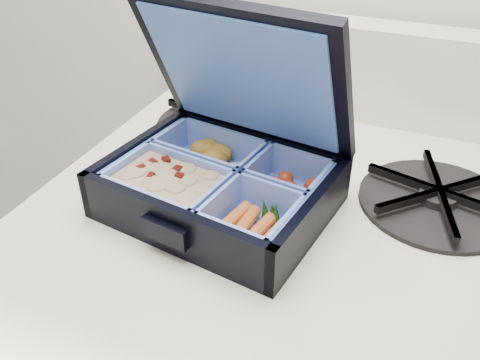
% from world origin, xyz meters
% --- Properties ---
extents(bento_box, '(0.26, 0.22, 0.06)m').
position_xyz_m(bento_box, '(0.17, 1.65, 0.92)').
color(bento_box, black).
rests_on(bento_box, stove).
extents(burner_grate, '(0.22, 0.22, 0.03)m').
position_xyz_m(burner_grate, '(0.39, 1.75, 0.90)').
color(burner_grate, black).
rests_on(burner_grate, stove).
extents(burner_grate_rear, '(0.20, 0.20, 0.02)m').
position_xyz_m(burner_grate_rear, '(0.08, 1.83, 0.90)').
color(burner_grate_rear, black).
rests_on(burner_grate_rear, stove).
extents(fork, '(0.12, 0.14, 0.01)m').
position_xyz_m(fork, '(0.17, 1.77, 0.89)').
color(fork, '#B5B5B5').
rests_on(fork, stove).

